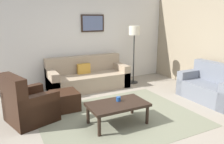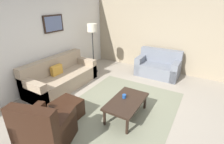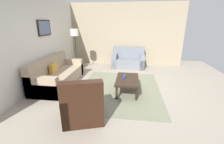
{
  "view_description": "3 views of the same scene",
  "coord_description": "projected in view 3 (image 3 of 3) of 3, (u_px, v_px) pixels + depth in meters",
  "views": [
    {
      "loc": [
        -1.99,
        -3.58,
        1.95
      ],
      "look_at": [
        0.04,
        0.36,
        0.85
      ],
      "focal_mm": 35.38,
      "sensor_mm": 36.0,
      "label": 1
    },
    {
      "loc": [
        -2.99,
        -1.54,
        2.42
      ],
      "look_at": [
        0.08,
        0.27,
        0.89
      ],
      "focal_mm": 26.84,
      "sensor_mm": 36.0,
      "label": 2
    },
    {
      "loc": [
        -4.3,
        -0.34,
        1.98
      ],
      "look_at": [
        -0.33,
        0.19,
        0.65
      ],
      "focal_mm": 24.46,
      "sensor_mm": 36.0,
      "label": 3
    }
  ],
  "objects": [
    {
      "name": "ground_plane",
      "position": [
        119.0,
        89.0,
        4.71
      ],
      "size": [
        8.0,
        8.0,
        0.0
      ],
      "primitive_type": "plane",
      "color": "gray"
    },
    {
      "name": "rear_partition",
      "position": [
        34.0,
        42.0,
        4.59
      ],
      "size": [
        6.0,
        0.12,
        2.8
      ],
      "primitive_type": "cube",
      "color": "silver",
      "rests_on": "ground_plane"
    },
    {
      "name": "stone_feature_panel",
      "position": [
        125.0,
        35.0,
        7.09
      ],
      "size": [
        0.12,
        5.2,
        2.8
      ],
      "primitive_type": "cube",
      "color": "gray",
      "rests_on": "ground_plane"
    },
    {
      "name": "area_rug",
      "position": [
        119.0,
        89.0,
        4.71
      ],
      "size": [
        3.06,
        2.43,
        0.01
      ],
      "primitive_type": "cube",
      "color": "slate",
      "rests_on": "ground_plane"
    },
    {
      "name": "couch_main",
      "position": [
        56.0,
        76.0,
        5.0
      ],
      "size": [
        2.2,
        0.91,
        0.88
      ],
      "color": "gray",
      "rests_on": "ground_plane"
    },
    {
      "name": "couch_loveseat",
      "position": [
        128.0,
        60.0,
        6.93
      ],
      "size": [
        0.82,
        1.41,
        0.88
      ],
      "color": "slate",
      "rests_on": "ground_plane"
    },
    {
      "name": "armchair_leather",
      "position": [
        83.0,
        107.0,
        3.15
      ],
      "size": [
        1.01,
        1.01,
        0.95
      ],
      "color": "black",
      "rests_on": "ground_plane"
    },
    {
      "name": "ottoman",
      "position": [
        83.0,
        94.0,
        3.95
      ],
      "size": [
        0.56,
        0.56,
        0.4
      ],
      "primitive_type": "cube",
      "color": "black",
      "rests_on": "ground_plane"
    },
    {
      "name": "coffee_table",
      "position": [
        127.0,
        80.0,
        4.42
      ],
      "size": [
        1.1,
        0.64,
        0.41
      ],
      "color": "black",
      "rests_on": "ground_plane"
    },
    {
      "name": "cup",
      "position": [
        124.0,
        76.0,
        4.47
      ],
      "size": [
        0.09,
        0.09,
        0.08
      ],
      "primitive_type": "cylinder",
      "color": "#1E478C",
      "rests_on": "coffee_table"
    },
    {
      "name": "lamp_standing",
      "position": [
        75.0,
        37.0,
        5.97
      ],
      "size": [
        0.32,
        0.32,
        1.71
      ],
      "color": "black",
      "rests_on": "ground_plane"
    },
    {
      "name": "framed_artwork",
      "position": [
        44.0,
        28.0,
        4.94
      ],
      "size": [
        0.7,
        0.04,
        0.49
      ],
      "color": "black"
    }
  ]
}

